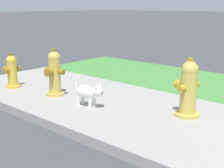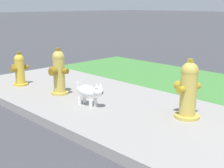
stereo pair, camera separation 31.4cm
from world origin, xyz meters
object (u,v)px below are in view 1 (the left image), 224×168
Objects in this scene: fire_hydrant_far_end at (12,71)px; small_white_dog at (89,93)px; fire_hydrant_at_driveway at (54,73)px; fire_hydrant_mid_block at (188,89)px.

small_white_dog is (1.86, 0.13, -0.08)m from fire_hydrant_far_end.
fire_hydrant_mid_block is at bearing -179.10° from fire_hydrant_at_driveway.
fire_hydrant_at_driveway is 0.87m from small_white_dog.
small_white_dog is at bearing 162.66° from fire_hydrant_at_driveway.
fire_hydrant_far_end is at bearing 111.62° from fire_hydrant_mid_block.
fire_hydrant_at_driveway reaches higher than small_white_dog.
fire_hydrant_mid_block is 1.02× the size of fire_hydrant_at_driveway.
fire_hydrant_mid_block is 1.44m from small_white_dog.
fire_hydrant_mid_block reaches higher than small_white_dog.
fire_hydrant_mid_block reaches higher than fire_hydrant_far_end.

